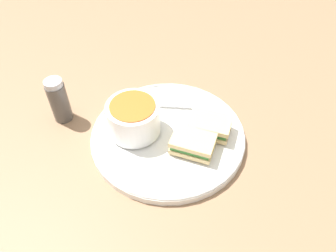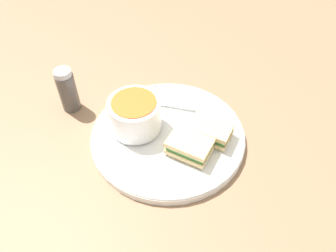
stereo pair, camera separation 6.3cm
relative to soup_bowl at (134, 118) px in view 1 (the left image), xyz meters
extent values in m
plane|color=#8E6B4C|center=(-0.02, 0.06, -0.05)|extent=(2.40, 2.40, 0.00)
cylinder|color=white|center=(-0.02, 0.06, -0.04)|extent=(0.30, 0.30, 0.01)
torus|color=white|center=(-0.02, 0.06, -0.04)|extent=(0.30, 0.30, 0.01)
cylinder|color=white|center=(0.00, 0.00, -0.03)|extent=(0.06, 0.06, 0.01)
cylinder|color=white|center=(0.00, 0.00, 0.00)|extent=(0.10, 0.10, 0.06)
cylinder|color=orange|center=(0.00, 0.00, 0.03)|extent=(0.09, 0.09, 0.01)
cube|color=silver|center=(-0.09, 0.04, -0.03)|extent=(0.04, 0.08, 0.00)
ellipsoid|color=silver|center=(-0.07, -0.01, -0.03)|extent=(0.03, 0.04, 0.01)
cube|color=#DBBC7F|center=(-0.01, 0.12, -0.03)|extent=(0.06, 0.08, 0.01)
cube|color=#33702D|center=(-0.01, 0.12, -0.02)|extent=(0.06, 0.08, 0.01)
cube|color=#DBBC7F|center=(-0.01, 0.12, -0.01)|extent=(0.06, 0.08, 0.01)
cube|color=#DBBC7F|center=(-0.06, 0.13, -0.03)|extent=(0.06, 0.09, 0.01)
cube|color=#33702D|center=(-0.06, 0.13, -0.02)|extent=(0.06, 0.08, 0.01)
cube|color=#DBBC7F|center=(-0.06, 0.13, -0.01)|extent=(0.06, 0.09, 0.01)
cylinder|color=#4C4742|center=(0.02, -0.16, -0.01)|extent=(0.04, 0.04, 0.09)
cylinder|color=#B7B7BC|center=(0.02, -0.16, 0.04)|extent=(0.04, 0.04, 0.01)
camera|label=1|loc=(0.36, 0.25, 0.44)|focal=35.00mm
camera|label=2|loc=(0.33, 0.31, 0.44)|focal=35.00mm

